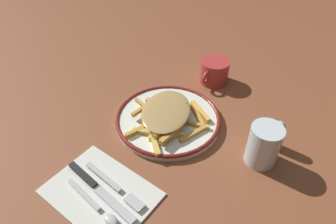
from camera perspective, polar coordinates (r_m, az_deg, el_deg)
name	(u,v)px	position (r m, az deg, el deg)	size (l,w,h in m)	color
ground_plane	(168,122)	(0.81, 0.00, -1.87)	(2.60, 2.60, 0.00)	brown
plate	(168,119)	(0.80, 0.00, -1.31)	(0.28, 0.28, 0.02)	white
fries_heap	(167,114)	(0.78, -0.26, -0.47)	(0.22, 0.23, 0.04)	gold
napkin	(101,192)	(0.68, -12.67, -14.64)	(0.17, 0.23, 0.01)	silver
fork	(113,185)	(0.67, -10.32, -13.43)	(0.03, 0.18, 0.01)	silver
knife	(94,185)	(0.68, -13.77, -13.34)	(0.03, 0.21, 0.01)	black
spoon	(100,210)	(0.64, -12.70, -17.64)	(0.03, 0.15, 0.01)	silver
water_glass	(264,145)	(0.72, 17.66, -5.98)	(0.07, 0.07, 0.10)	silver
coffee_mug	(214,71)	(0.95, 8.72, 7.62)	(0.11, 0.09, 0.07)	#BB3838
salt_shaker	(277,134)	(0.77, 19.94, -4.02)	(0.03, 0.03, 0.08)	silver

